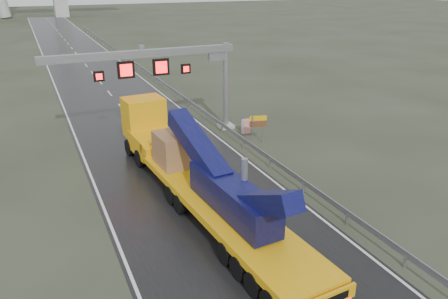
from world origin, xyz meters
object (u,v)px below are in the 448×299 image
exit_sign_pair (258,124)px  striped_barrier (246,126)px  sign_gantry (170,67)px  heavy_haul_truck (187,163)px

exit_sign_pair → striped_barrier: 2.75m
sign_gantry → heavy_haul_truck: size_ratio=0.70×
sign_gantry → striped_barrier: (5.76, -1.95, -5.02)m
exit_sign_pair → heavy_haul_truck: bearing=-128.7°
heavy_haul_truck → exit_sign_pair: bearing=30.9°
sign_gantry → heavy_haul_truck: (-2.34, -9.96, -3.70)m
striped_barrier → sign_gantry: bearing=155.9°
striped_barrier → exit_sign_pair: bearing=-101.9°
exit_sign_pair → striped_barrier: exit_sign_pair is taller
exit_sign_pair → striped_barrier: bearing=99.7°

